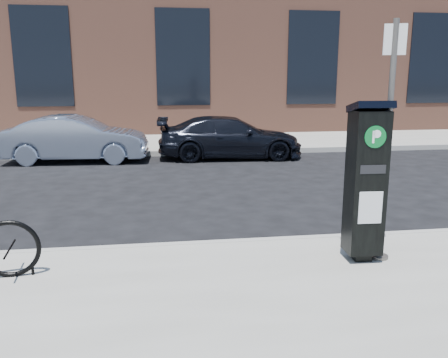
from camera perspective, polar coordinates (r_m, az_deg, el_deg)
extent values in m
plane|color=black|center=(6.69, 1.70, -8.55)|extent=(120.00, 120.00, 0.00)
cube|color=gray|center=(20.31, -5.14, 5.89)|extent=(60.00, 12.00, 0.15)
cube|color=#9E9B93|center=(6.65, 1.74, -8.01)|extent=(60.00, 0.12, 0.16)
cube|color=#9E9B93|center=(14.40, -3.80, 3.18)|extent=(60.00, 0.12, 0.16)
cube|color=brown|center=(23.23, -5.77, 16.40)|extent=(28.00, 10.00, 8.00)
cube|color=black|center=(18.56, -21.01, 13.56)|extent=(2.00, 0.06, 3.50)
cube|color=black|center=(18.17, -4.95, 14.35)|extent=(2.00, 0.06, 3.50)
cube|color=black|center=(19.13, 10.65, 14.10)|extent=(2.00, 0.06, 3.50)
cube|color=black|center=(21.26, 23.86, 13.09)|extent=(2.00, 0.06, 3.50)
cube|color=black|center=(6.21, 16.14, -8.78)|extent=(0.21, 0.21, 0.10)
cube|color=black|center=(5.95, 16.68, -0.48)|extent=(0.42, 0.37, 1.74)
cube|color=black|center=(5.82, 17.24, 8.29)|extent=(0.46, 0.41, 0.16)
cylinder|color=#075320|center=(5.68, 17.74, 4.85)|extent=(0.26, 0.02, 0.26)
cube|color=white|center=(5.68, 17.74, 4.85)|extent=(0.09, 0.01, 0.14)
cube|color=silver|center=(5.85, 17.20, -3.32)|extent=(0.29, 0.02, 0.39)
cube|color=black|center=(5.74, 17.50, 1.11)|extent=(0.31, 0.02, 0.10)
cylinder|color=#504C46|center=(6.33, 18.12, -8.84)|extent=(0.23, 0.23, 0.03)
cylinder|color=#504C46|center=(5.98, 19.04, 3.94)|extent=(0.07, 0.07, 2.87)
cube|color=silver|center=(5.93, 19.89, 15.52)|extent=(0.25, 0.10, 0.34)
torus|color=black|center=(5.90, -24.38, -7.67)|extent=(0.68, 0.11, 0.67)
cylinder|color=black|center=(5.95, -22.03, -10.02)|extent=(0.03, 0.03, 0.13)
imported|color=gray|center=(13.84, -17.39, 4.64)|extent=(3.98, 1.57, 1.29)
imported|color=black|center=(13.84, 0.71, 5.04)|extent=(4.24, 1.90, 1.21)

